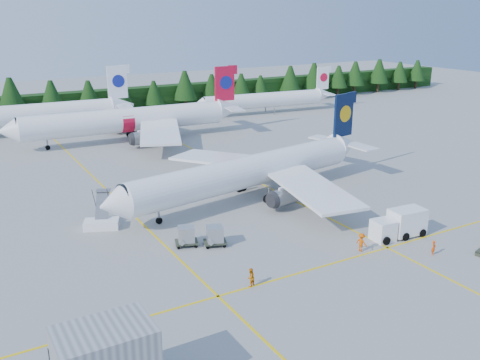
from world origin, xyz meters
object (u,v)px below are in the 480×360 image
airliner_red (122,121)px  service_truck (399,224)px  airstairs (102,221)px  airliner_navy (242,174)px

airliner_red → service_truck: size_ratio=7.00×
airstairs → service_truck: bearing=-12.0°
airstairs → service_truck: 33.21m
airliner_red → service_truck: airliner_red is taller
airliner_navy → airstairs: 18.74m
airliner_navy → airliner_red: 39.81m
airliner_navy → airliner_red: size_ratio=0.91×
airliner_red → service_truck: bearing=-76.0°
airliner_navy → service_truck: (8.86, -18.79, -2.12)m
airliner_navy → airstairs: airliner_navy is taller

